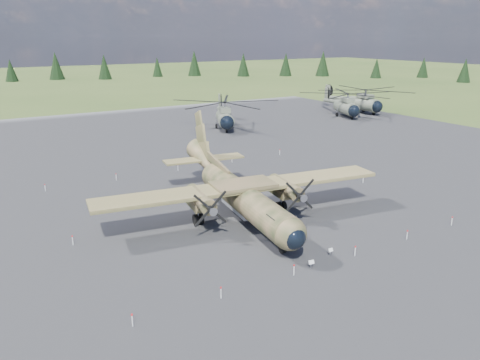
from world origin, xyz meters
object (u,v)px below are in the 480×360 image
helicopter_near (225,109)px  helicopter_mid (346,100)px  transport_plane (239,190)px  helicopter_far (364,96)px

helicopter_near → helicopter_mid: 28.67m
helicopter_near → helicopter_mid: size_ratio=1.05×
transport_plane → helicopter_near: size_ratio=1.02×
helicopter_near → helicopter_far: 35.52m
helicopter_mid → helicopter_far: 7.13m
helicopter_near → helicopter_far: (35.51, 0.58, 0.08)m
transport_plane → helicopter_far: bearing=43.2°
helicopter_far → helicopter_near: bearing=-177.0°
transport_plane → helicopter_mid: bearing=45.5°
helicopter_mid → helicopter_far: helicopter_far is taller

